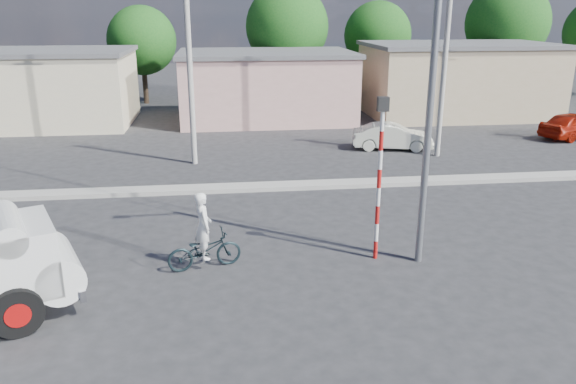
{
  "coord_description": "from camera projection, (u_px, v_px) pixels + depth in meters",
  "views": [
    {
      "loc": [
        -0.83,
        -12.0,
        6.43
      ],
      "look_at": [
        1.07,
        3.56,
        1.3
      ],
      "focal_mm": 35.0,
      "sensor_mm": 36.0,
      "label": 1
    }
  ],
  "objects": [
    {
      "name": "ground_plane",
      "position": [
        262.0,
        291.0,
        13.42
      ],
      "size": [
        120.0,
        120.0,
        0.0
      ],
      "primitive_type": "plane",
      "color": "#28282B",
      "rests_on": "ground"
    },
    {
      "name": "car_cream",
      "position": [
        392.0,
        137.0,
        26.77
      ],
      "size": [
        3.95,
        2.05,
        1.24
      ],
      "primitive_type": "imported",
      "rotation": [
        0.0,
        0.0,
        1.37
      ],
      "color": "beige",
      "rests_on": "ground"
    },
    {
      "name": "streetlight",
      "position": [
        426.0,
        73.0,
        13.48
      ],
      "size": [
        2.34,
        0.22,
        9.0
      ],
      "color": "slate",
      "rests_on": "ground"
    },
    {
      "name": "utility_poles",
      "position": [
        315.0,
        67.0,
        23.84
      ],
      "size": [
        35.4,
        0.24,
        8.0
      ],
      "color": "#99968E",
      "rests_on": "ground"
    },
    {
      "name": "tree_row",
      "position": [
        335.0,
        31.0,
        39.65
      ],
      "size": [
        51.24,
        7.43,
        8.42
      ],
      "color": "#38281E",
      "rests_on": "ground"
    },
    {
      "name": "median",
      "position": [
        245.0,
        187.0,
        20.94
      ],
      "size": [
        40.0,
        0.8,
        0.16
      ],
      "primitive_type": "cube",
      "color": "#99968E",
      "rests_on": "ground"
    },
    {
      "name": "car_red",
      "position": [
        574.0,
        125.0,
        29.07
      ],
      "size": [
        4.33,
        2.94,
        1.37
      ],
      "primitive_type": "imported",
      "rotation": [
        0.0,
        0.0,
        1.93
      ],
      "color": "#981808",
      "rests_on": "ground"
    },
    {
      "name": "bicycle",
      "position": [
        204.0,
        250.0,
        14.47
      ],
      "size": [
        2.02,
        1.1,
        1.01
      ],
      "primitive_type": "imported",
      "rotation": [
        0.0,
        0.0,
        1.81
      ],
      "color": "black",
      "rests_on": "ground"
    },
    {
      "name": "traffic_pole",
      "position": [
        380.0,
        166.0,
        14.39
      ],
      "size": [
        0.28,
        0.18,
        4.36
      ],
      "color": "red",
      "rests_on": "ground"
    },
    {
      "name": "cyclist",
      "position": [
        204.0,
        237.0,
        14.35
      ],
      "size": [
        0.56,
        0.72,
        1.76
      ],
      "primitive_type": "imported",
      "rotation": [
        0.0,
        0.0,
        1.81
      ],
      "color": "white",
      "rests_on": "ground"
    },
    {
      "name": "building_row",
      "position": [
        251.0,
        84.0,
        33.63
      ],
      "size": [
        37.8,
        7.3,
        4.44
      ],
      "color": "beige",
      "rests_on": "ground"
    }
  ]
}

